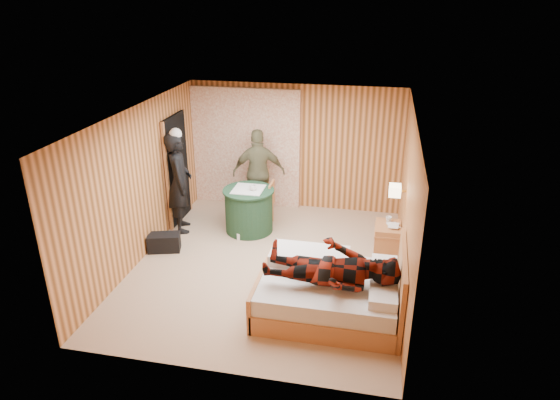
% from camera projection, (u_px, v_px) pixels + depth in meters
% --- Properties ---
extents(floor, '(4.20, 5.00, 0.01)m').
position_uv_depth(floor, '(268.00, 265.00, 8.12)').
color(floor, tan).
rests_on(floor, ground).
extents(ceiling, '(4.20, 5.00, 0.01)m').
position_uv_depth(ceiling, '(266.00, 114.00, 7.14)').
color(ceiling, silver).
rests_on(ceiling, wall_back).
extents(wall_back, '(4.20, 0.02, 2.50)m').
position_uv_depth(wall_back, '(295.00, 147.00, 9.88)').
color(wall_back, '#DB8E54').
rests_on(wall_back, floor).
extents(wall_left, '(0.02, 5.00, 2.50)m').
position_uv_depth(wall_left, '(140.00, 184.00, 8.02)').
color(wall_left, '#DB8E54').
rests_on(wall_left, floor).
extents(wall_right, '(0.02, 5.00, 2.50)m').
position_uv_depth(wall_right, '(407.00, 206.00, 7.24)').
color(wall_right, '#DB8E54').
rests_on(wall_right, floor).
extents(curtain, '(2.20, 0.08, 2.40)m').
position_uv_depth(curtain, '(246.00, 148.00, 10.03)').
color(curtain, white).
rests_on(curtain, floor).
extents(doorway, '(0.06, 0.90, 2.05)m').
position_uv_depth(doorway, '(177.00, 169.00, 9.37)').
color(doorway, black).
rests_on(doorway, floor).
extents(wall_lamp, '(0.26, 0.24, 0.16)m').
position_uv_depth(wall_lamp, '(395.00, 190.00, 7.66)').
color(wall_lamp, gold).
rests_on(wall_lamp, wall_right).
extents(bed, '(1.95, 1.50, 1.03)m').
position_uv_depth(bed, '(330.00, 292.00, 6.89)').
color(bed, '#BC804D').
rests_on(bed, floor).
extents(nightstand, '(0.43, 0.59, 0.57)m').
position_uv_depth(nightstand, '(387.00, 240.00, 8.31)').
color(nightstand, '#BC804D').
rests_on(nightstand, floor).
extents(round_table, '(0.93, 0.93, 0.83)m').
position_uv_depth(round_table, '(249.00, 210.00, 9.14)').
color(round_table, '#21482F').
rests_on(round_table, floor).
extents(chair_far, '(0.47, 0.47, 0.93)m').
position_uv_depth(chair_far, '(258.00, 189.00, 9.75)').
color(chair_far, '#BC804D').
rests_on(chair_far, floor).
extents(chair_near, '(0.39, 0.39, 0.86)m').
position_uv_depth(chair_near, '(266.00, 200.00, 9.34)').
color(chair_near, '#BC804D').
rests_on(chair_near, floor).
extents(duffel_bag, '(0.60, 0.43, 0.31)m').
position_uv_depth(duffel_bag, '(164.00, 242.00, 8.53)').
color(duffel_bag, black).
rests_on(duffel_bag, floor).
extents(sneaker_left, '(0.30, 0.20, 0.12)m').
position_uv_depth(sneaker_left, '(244.00, 236.00, 8.97)').
color(sneaker_left, silver).
rests_on(sneaker_left, floor).
extents(sneaker_right, '(0.31, 0.23, 0.13)m').
position_uv_depth(sneaker_right, '(280.00, 251.00, 8.44)').
color(sneaker_right, silver).
rests_on(sneaker_right, floor).
extents(woman_standing, '(0.66, 0.79, 1.86)m').
position_uv_depth(woman_standing, '(180.00, 183.00, 8.99)').
color(woman_standing, black).
rests_on(woman_standing, floor).
extents(man_at_table, '(1.08, 0.65, 1.72)m').
position_uv_depth(man_at_table, '(259.00, 173.00, 9.67)').
color(man_at_table, brown).
rests_on(man_at_table, floor).
extents(man_on_bed, '(0.86, 0.67, 1.77)m').
position_uv_depth(man_on_bed, '(332.00, 259.00, 6.42)').
color(man_on_bed, '#621409').
rests_on(man_on_bed, bed).
extents(book_lower, '(0.24, 0.27, 0.02)m').
position_uv_depth(book_lower, '(388.00, 226.00, 8.15)').
color(book_lower, silver).
rests_on(book_lower, nightstand).
extents(book_upper, '(0.19, 0.24, 0.02)m').
position_uv_depth(book_upper, '(388.00, 225.00, 8.15)').
color(book_upper, silver).
rests_on(book_upper, nightstand).
extents(cup_nightstand, '(0.10, 0.10, 0.09)m').
position_uv_depth(cup_nightstand, '(389.00, 219.00, 8.30)').
color(cup_nightstand, silver).
rests_on(cup_nightstand, nightstand).
extents(cup_table, '(0.14, 0.14, 0.10)m').
position_uv_depth(cup_table, '(253.00, 188.00, 8.90)').
color(cup_table, silver).
rests_on(cup_table, round_table).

